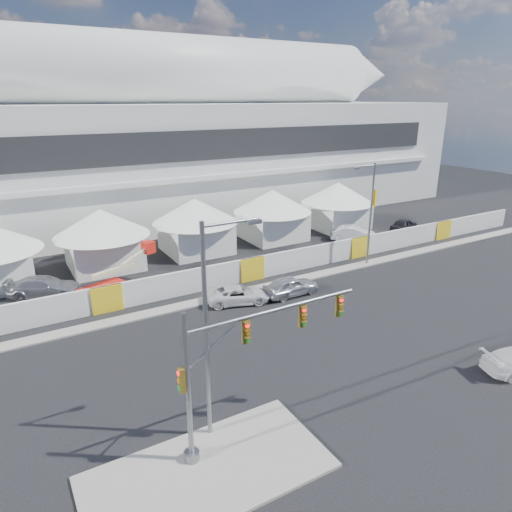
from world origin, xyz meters
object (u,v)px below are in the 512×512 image
lot_car_a (353,234)px  streetlight_curb (369,207)px  pickup_curb (239,295)px  lot_car_b (404,225)px  boom_lift (111,285)px  lot_car_c (45,287)px  traffic_mast (230,369)px  streetlight_median (211,318)px  sedan_silver (291,286)px

lot_car_a → streetlight_curb: bearing=-172.4°
pickup_curb → lot_car_b: (25.81, 7.72, 0.08)m
boom_lift → lot_car_c: bearing=129.3°
lot_car_b → lot_car_c: 38.28m
lot_car_b → traffic_mast: size_ratio=0.51×
lot_car_b → streetlight_median: (-33.40, -19.68, 5.13)m
streetlight_median → boom_lift: 18.65m
sedan_silver → lot_car_c: (-16.65, 9.42, 0.02)m
sedan_silver → lot_car_b: size_ratio=1.03×
streetlight_median → streetlight_curb: (21.65, 13.42, -0.45)m
sedan_silver → boom_lift: bearing=60.2°
sedan_silver → traffic_mast: 17.16m
sedan_silver → lot_car_b: 23.24m
sedan_silver → pickup_curb: sedan_silver is taller
lot_car_c → streetlight_curb: streetlight_curb is taller
traffic_mast → streetlight_curb: size_ratio=0.92×
lot_car_c → traffic_mast: (5.13, -21.74, 3.17)m
traffic_mast → boom_lift: (-0.70, 19.14, -3.03)m
pickup_curb → boom_lift: bearing=71.0°
streetlight_curb → boom_lift: 23.00m
lot_car_b → streetlight_median: bearing=101.9°
pickup_curb → streetlight_curb: size_ratio=0.51×
pickup_curb → lot_car_b: size_ratio=1.09×
lot_car_b → lot_car_c: lot_car_c is taller
pickup_curb → streetlight_median: 15.10m
lot_car_a → boom_lift: size_ratio=0.69×
traffic_mast → streetlight_median: bearing=102.7°
traffic_mast → streetlight_curb: bearing=34.3°
sedan_silver → streetlight_median: (-11.77, -11.16, 5.11)m
lot_car_c → streetlight_median: 21.75m
lot_car_b → lot_car_c: bearing=70.0°
sedan_silver → lot_car_c: lot_car_c is taller
lot_car_a → streetlight_median: 32.81m
lot_car_c → lot_car_b: bearing=-67.1°
lot_car_b → sedan_silver: bearing=92.9°
sedan_silver → traffic_mast: bearing=136.4°
boom_lift → lot_car_b: bearing=-17.4°
lot_car_a → lot_car_b: size_ratio=1.11×
pickup_curb → streetlight_curb: 14.91m
traffic_mast → pickup_curb: bearing=60.8°
streetlight_curb → streetlight_median: bearing=-148.2°
pickup_curb → lot_car_a: 19.73m
pickup_curb → streetlight_median: size_ratio=0.48×
streetlight_curb → lot_car_c: bearing=164.9°
streetlight_median → boom_lift: (-0.44, 17.98, -4.95)m
traffic_mast → streetlight_median: (-0.26, 1.16, 1.91)m
boom_lift → pickup_curb: bearing=-57.1°
streetlight_median → pickup_curb: bearing=57.6°
traffic_mast → streetlight_curb: 25.93m
lot_car_c → traffic_mast: traffic_mast is taller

